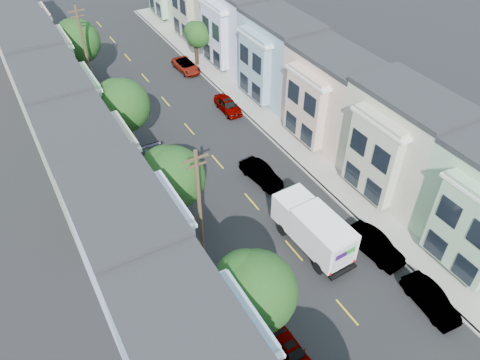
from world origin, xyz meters
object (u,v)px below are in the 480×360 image
object	(u,v)px
parked_right_c	(228,105)
tree_d	(122,106)
tree_b	(254,293)
fedex_truck	(313,228)
parked_right_a	(431,300)
parked_right_d	(186,66)
lead_sedan	(261,174)
tree_c	(171,178)
utility_pole_far	(86,55)
parked_left_b	(291,351)
tree_far_r	(198,35)
parked_left_c	(245,285)
parked_left_d	(161,165)
utility_pole_near	(200,214)
parked_right_b	(375,245)
tree_e	(77,42)

from	to	relation	value
parked_right_c	tree_d	bearing A→B (deg)	-169.74
tree_b	fedex_truck	world-z (taller)	tree_b
fedex_truck	parked_right_c	bearing A→B (deg)	77.18
parked_right_a	parked_right_d	xyz separation A→B (m)	(0.00, 37.49, -0.08)
lead_sedan	tree_c	bearing A→B (deg)	-179.49
tree_c	utility_pole_far	size ratio (longest dim) A/B	0.70
lead_sedan	tree_d	bearing A→B (deg)	123.87
parked_right_d	parked_right_c	bearing A→B (deg)	-92.02
parked_left_b	tree_far_r	bearing A→B (deg)	70.22
lead_sedan	parked_left_c	world-z (taller)	parked_left_c
fedex_truck	parked_left_d	xyz separation A→B (m)	(-6.30, 13.34, -1.06)
fedex_truck	lead_sedan	bearing A→B (deg)	82.86
parked_left_b	parked_right_d	distance (m)	37.23
tree_d	utility_pole_near	bearing A→B (deg)	-89.99
parked_left_b	fedex_truck	bearing A→B (deg)	44.00
lead_sedan	parked_left_c	bearing A→B (deg)	-134.62
lead_sedan	parked_right_b	world-z (taller)	parked_right_b
tree_c	parked_left_c	bearing A→B (deg)	-80.13
tree_far_r	parked_right_a	world-z (taller)	tree_far_r
parked_right_b	parked_right_d	size ratio (longest dim) A/B	1.02
tree_far_r	tree_e	bearing A→B (deg)	172.76
tree_c	fedex_truck	size ratio (longest dim) A/B	1.04
fedex_truck	parked_left_d	distance (m)	14.79
parked_left_d	parked_right_a	size ratio (longest dim) A/B	1.18
parked_right_b	parked_right_c	size ratio (longest dim) A/B	1.05
tree_b	parked_left_b	world-z (taller)	tree_b
tree_c	tree_d	world-z (taller)	tree_d
utility_pole_far	tree_e	bearing A→B (deg)	90.03
tree_b	parked_right_c	size ratio (longest dim) A/B	1.67
parked_right_b	tree_d	bearing A→B (deg)	113.45
fedex_truck	parked_right_b	size ratio (longest dim) A/B	1.48
tree_b	parked_left_b	xyz separation A→B (m)	(1.40, -2.03, -4.18)
tree_e	utility_pole_far	bearing A→B (deg)	-89.97
utility_pole_near	tree_d	bearing A→B (deg)	90.01
tree_c	parked_left_c	size ratio (longest dim) A/B	1.48
fedex_truck	parked_right_b	world-z (taller)	fedex_truck
tree_c	parked_right_a	xyz separation A→B (m)	(11.20, -14.96, -3.91)
tree_c	lead_sedan	bearing A→B (deg)	8.22
fedex_truck	parked_left_d	size ratio (longest dim) A/B	1.36
fedex_truck	parked_right_c	world-z (taller)	fedex_truck
parked_left_d	parked_right_b	bearing A→B (deg)	-55.44
tree_far_r	parked_left_c	world-z (taller)	tree_far_r
utility_pole_far	lead_sedan	bearing A→B (deg)	-67.39
tree_c	tree_e	distance (m)	24.86
lead_sedan	parked_right_d	size ratio (longest dim) A/B	0.95
parked_right_a	parked_right_d	bearing A→B (deg)	94.64
parked_left_d	parked_right_c	world-z (taller)	parked_left_d
tree_far_r	parked_left_c	distance (m)	33.52
tree_b	tree_e	xyz separation A→B (m)	(-0.00, 36.22, 0.35)
tree_b	tree_far_r	distance (m)	36.99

